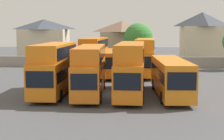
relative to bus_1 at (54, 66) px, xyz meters
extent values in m
plane|color=#4C4C4F|center=(5.36, 18.26, -2.78)|extent=(140.00, 140.00, 0.00)
cube|color=gray|center=(5.36, 23.75, -1.88)|extent=(56.00, 0.50, 1.80)
cube|color=orange|center=(0.00, -0.09, -0.90)|extent=(2.64, 10.30, 3.05)
cube|color=black|center=(-0.02, -5.25, -0.53)|extent=(2.29, 0.09, 1.37)
cube|color=black|center=(0.00, -0.09, -0.53)|extent=(2.68, 9.48, 0.96)
cube|color=orange|center=(0.00, 0.17, 1.39)|extent=(2.59, 9.78, 1.53)
cube|color=black|center=(0.00, 0.17, 1.39)|extent=(2.68, 9.27, 1.07)
cylinder|color=black|center=(1.18, -3.28, -2.23)|extent=(0.30, 1.10, 1.10)
cylinder|color=black|center=(-1.21, -3.27, -2.23)|extent=(0.30, 1.10, 1.10)
cylinder|color=black|center=(1.21, 3.10, -2.23)|extent=(0.30, 1.10, 1.10)
cylinder|color=black|center=(-1.18, 3.11, -2.23)|extent=(0.30, 1.10, 1.10)
cube|color=orange|center=(3.46, -0.11, -0.97)|extent=(2.82, 11.26, 2.91)
cube|color=black|center=(3.66, -5.71, -0.62)|extent=(2.14, 0.16, 1.31)
cube|color=black|center=(3.46, -0.11, -0.62)|extent=(2.83, 10.36, 0.92)
cube|color=orange|center=(3.45, 0.17, 1.20)|extent=(2.75, 10.70, 1.43)
cube|color=black|center=(3.45, 0.17, 1.20)|extent=(2.82, 10.14, 1.00)
cylinder|color=black|center=(4.69, -3.53, -2.23)|extent=(0.34, 1.11, 1.10)
cylinder|color=black|center=(2.46, -3.61, -2.23)|extent=(0.34, 1.11, 1.10)
cylinder|color=black|center=(4.45, 3.39, -2.23)|extent=(0.34, 1.11, 1.10)
cylinder|color=black|center=(2.22, 3.32, -2.23)|extent=(0.34, 1.11, 1.10)
cube|color=orange|center=(7.33, -0.08, -0.90)|extent=(2.94, 11.74, 3.04)
cube|color=black|center=(7.08, -5.92, -0.54)|extent=(2.15, 0.17, 1.37)
cube|color=black|center=(7.33, -0.08, -0.54)|extent=(2.94, 10.81, 0.96)
cube|color=orange|center=(7.34, 0.21, 1.42)|extent=(2.87, 11.15, 1.60)
cube|color=black|center=(7.34, 0.21, 1.42)|extent=(2.93, 10.58, 1.12)
cylinder|color=black|center=(8.30, -3.74, -2.23)|extent=(0.35, 1.11, 1.10)
cylinder|color=black|center=(6.05, -3.64, -2.23)|extent=(0.35, 1.11, 1.10)
cylinder|color=black|center=(8.61, 3.48, -2.23)|extent=(0.35, 1.11, 1.10)
cylinder|color=black|center=(6.36, 3.57, -2.23)|extent=(0.35, 1.11, 1.10)
cube|color=orange|center=(11.09, -0.12, -0.86)|extent=(3.00, 11.43, 3.13)
cube|color=black|center=(11.31, -5.81, -0.49)|extent=(2.26, 0.17, 1.41)
cube|color=black|center=(11.09, -0.12, -0.49)|extent=(3.00, 10.52, 0.99)
cylinder|color=black|center=(12.41, -3.59, -2.23)|extent=(0.34, 1.11, 1.10)
cylinder|color=black|center=(10.05, -3.68, -2.23)|extent=(0.34, 1.11, 1.10)
cylinder|color=black|center=(12.14, 3.44, -2.23)|extent=(0.34, 1.11, 1.10)
cylinder|color=black|center=(9.78, 3.35, -2.23)|extent=(0.34, 1.11, 1.10)
cube|color=orange|center=(2.31, 13.99, -0.83)|extent=(3.03, 11.29, 3.19)
cube|color=black|center=(2.02, 8.39, -0.45)|extent=(2.17, 0.19, 1.43)
cube|color=black|center=(2.31, 13.99, -0.45)|extent=(3.02, 10.40, 1.00)
cube|color=orange|center=(2.32, 14.27, 1.55)|extent=(2.95, 10.73, 1.58)
cube|color=black|center=(2.32, 14.27, 1.55)|extent=(3.01, 10.17, 1.11)
cylinder|color=black|center=(3.26, 10.47, -2.23)|extent=(0.36, 1.11, 1.10)
cylinder|color=black|center=(1.00, 10.59, -2.23)|extent=(0.36, 1.11, 1.10)
cylinder|color=black|center=(3.61, 17.39, -2.23)|extent=(0.36, 1.11, 1.10)
cylinder|color=black|center=(1.35, 17.51, -2.23)|extent=(0.36, 1.11, 1.10)
cube|color=orange|center=(4.59, 13.83, -0.89)|extent=(3.11, 11.60, 3.08)
cube|color=black|center=(4.91, 8.08, -0.52)|extent=(2.18, 0.20, 1.39)
cube|color=black|center=(4.59, 13.83, -0.52)|extent=(3.10, 10.68, 0.97)
cylinder|color=black|center=(5.93, 10.34, -2.23)|extent=(0.36, 1.11, 1.10)
cylinder|color=black|center=(3.65, 10.21, -2.23)|extent=(0.36, 1.11, 1.10)
cylinder|color=black|center=(5.53, 17.45, -2.23)|extent=(0.36, 1.11, 1.10)
cylinder|color=black|center=(3.26, 17.32, -2.23)|extent=(0.36, 1.11, 1.10)
cube|color=orange|center=(9.25, 13.92, -0.84)|extent=(3.12, 10.49, 3.18)
cube|color=black|center=(8.90, 8.73, -0.46)|extent=(2.13, 0.22, 1.43)
cube|color=black|center=(9.25, 13.92, -0.46)|extent=(3.10, 9.67, 1.00)
cube|color=orange|center=(9.27, 14.18, 1.49)|extent=(3.03, 9.97, 1.48)
cube|color=black|center=(9.27, 14.18, 1.49)|extent=(3.09, 9.46, 1.04)
cylinder|color=black|center=(10.14, 10.64, -2.23)|extent=(0.37, 1.12, 1.10)
cylinder|color=black|center=(7.92, 10.79, -2.23)|extent=(0.37, 1.12, 1.10)
cylinder|color=black|center=(10.58, 17.05, -2.23)|extent=(0.37, 1.12, 1.10)
cylinder|color=black|center=(8.35, 17.20, -2.23)|extent=(0.37, 1.12, 1.10)
cube|color=beige|center=(-9.56, 33.02, 0.37)|extent=(8.69, 6.74, 6.31)
pyramid|color=#3D424C|center=(-9.56, 33.02, 4.49)|extent=(9.12, 7.08, 1.91)
cube|color=tan|center=(5.56, 33.29, 0.13)|extent=(7.79, 7.56, 5.84)
pyramid|color=brown|center=(5.56, 33.29, 4.09)|extent=(8.18, 7.93, 2.07)
cube|color=beige|center=(20.78, 33.57, 0.66)|extent=(7.41, 7.35, 6.88)
pyramid|color=#3D424C|center=(20.78, 33.57, 5.42)|extent=(7.78, 7.71, 2.64)
cylinder|color=brown|center=(8.54, 26.25, -1.19)|extent=(0.45, 0.45, 3.19)
sphere|color=#387F33|center=(8.54, 26.25, 2.13)|extent=(4.92, 4.92, 4.92)
camera|label=1|loc=(7.40, -31.87, 3.51)|focal=54.11mm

